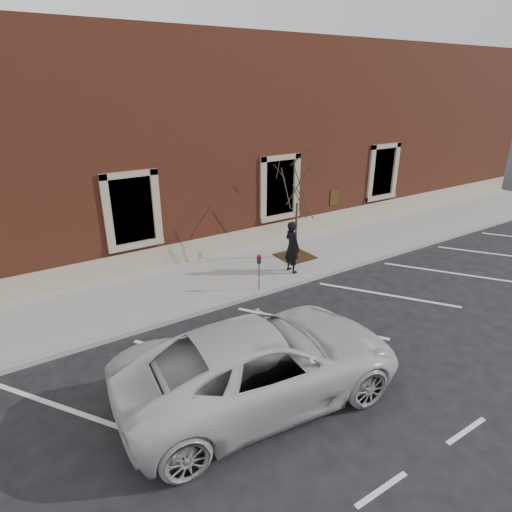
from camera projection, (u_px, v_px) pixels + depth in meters
ground at (266, 293)px, 13.82m from camera, size 120.00×120.00×0.00m
sidewalk_near at (238, 272)px, 15.15m from camera, size 40.00×3.50×0.15m
curb_near at (267, 292)px, 13.75m from camera, size 40.00×0.12×0.15m
parking_stripes at (310, 323)px, 12.10m from camera, size 28.00×4.40×0.01m
building_civic at (166, 141)px, 18.32m from camera, size 40.00×8.62×8.00m
man at (292, 247)px, 14.72m from camera, size 0.46×0.68×1.84m
parking_meter at (259, 266)px, 13.44m from camera, size 0.11×0.08×1.19m
tree_grate at (295, 256)px, 16.32m from camera, size 1.25×1.25×0.03m
sapling at (298, 188)px, 15.32m from camera, size 2.30×2.30×3.83m
white_truck at (262, 362)px, 9.02m from camera, size 6.41×3.43×1.71m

